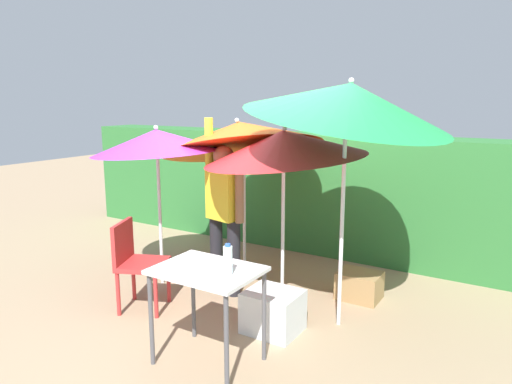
# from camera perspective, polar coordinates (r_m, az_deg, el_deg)

# --- Properties ---
(ground_plane) EXTENTS (24.00, 24.00, 0.00)m
(ground_plane) POSITION_cam_1_polar(r_m,az_deg,el_deg) (5.11, -1.81, -12.77)
(ground_plane) COLOR #9E8466
(hedge_row) EXTENTS (8.00, 0.70, 1.61)m
(hedge_row) POSITION_cam_1_polar(r_m,az_deg,el_deg) (6.59, 7.96, -0.02)
(hedge_row) COLOR #2D7033
(hedge_row) RESTS_ON ground_plane
(umbrella_rainbow) EXTENTS (1.99, 1.93, 2.16)m
(umbrella_rainbow) POSITION_cam_1_polar(r_m,az_deg,el_deg) (5.53, -1.89, 6.80)
(umbrella_rainbow) COLOR silver
(umbrella_rainbow) RESTS_ON ground_plane
(umbrella_orange) EXTENTS (1.43, 1.42, 1.80)m
(umbrella_orange) POSITION_cam_1_polar(r_m,az_deg,el_deg) (5.23, -11.93, 6.04)
(umbrella_orange) COLOR silver
(umbrella_orange) RESTS_ON ground_plane
(umbrella_yellow) EXTENTS (1.64, 1.63, 1.88)m
(umbrella_yellow) POSITION_cam_1_polar(r_m,az_deg,el_deg) (4.64, 3.40, 5.70)
(umbrella_yellow) COLOR silver
(umbrella_yellow) RESTS_ON ground_plane
(umbrella_navy) EXTENTS (1.85, 1.82, 2.41)m
(umbrella_navy) POSITION_cam_1_polar(r_m,az_deg,el_deg) (4.19, 11.14, 10.67)
(umbrella_navy) COLOR silver
(umbrella_navy) RESTS_ON ground_plane
(person_vendor) EXTENTS (0.56, 0.29, 1.88)m
(person_vendor) POSITION_cam_1_polar(r_m,az_deg,el_deg) (5.01, -3.85, -1.97)
(person_vendor) COLOR black
(person_vendor) RESTS_ON ground_plane
(chair_plastic) EXTENTS (0.58, 0.58, 0.89)m
(chair_plastic) POSITION_cam_1_polar(r_m,az_deg,el_deg) (4.86, -14.32, -7.91)
(chair_plastic) COLOR #B72D2D
(chair_plastic) RESTS_ON ground_plane
(cooler_box) EXTENTS (0.48, 0.42, 0.38)m
(cooler_box) POSITION_cam_1_polar(r_m,az_deg,el_deg) (4.39, 2.07, -14.24)
(cooler_box) COLOR silver
(cooler_box) RESTS_ON ground_plane
(crate_cardboard) EXTENTS (0.43, 0.35, 0.29)m
(crate_cardboard) POSITION_cam_1_polar(r_m,az_deg,el_deg) (5.17, 12.39, -10.99)
(crate_cardboard) COLOR #9E7A4C
(crate_cardboard) RESTS_ON ground_plane
(folding_table) EXTENTS (0.80, 0.60, 0.79)m
(folding_table) POSITION_cam_1_polar(r_m,az_deg,el_deg) (3.74, -5.91, -10.62)
(folding_table) COLOR #4C4C51
(folding_table) RESTS_ON ground_plane
(bottle_water) EXTENTS (0.07, 0.07, 0.24)m
(bottle_water) POSITION_cam_1_polar(r_m,az_deg,el_deg) (3.53, -3.42, -8.23)
(bottle_water) COLOR silver
(bottle_water) RESTS_ON folding_table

